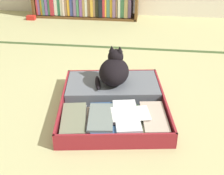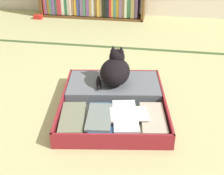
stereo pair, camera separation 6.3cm
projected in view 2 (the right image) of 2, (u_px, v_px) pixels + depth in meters
The scene contains 5 objects.
ground_plane at pixel (102, 126), 1.75m from camera, with size 10.00×10.00×0.00m, color tan.
tatami_border at pixel (128, 48), 2.82m from camera, with size 4.80×0.05×0.00m.
open_suitcase at pixel (113, 101), 1.90m from camera, with size 0.75×0.85×0.10m.
black_cat at pixel (115, 70), 1.96m from camera, with size 0.25×0.26×0.25m.
small_red_pouch at pixel (38, 17), 3.66m from camera, with size 0.10×0.07×0.05m.
Camera 2 is at (0.29, -1.39, 1.05)m, focal length 47.83 mm.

